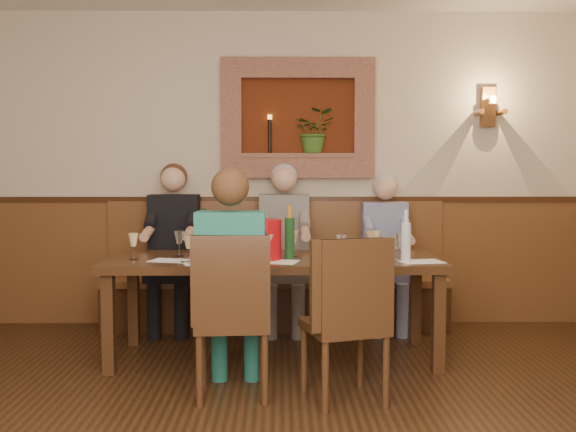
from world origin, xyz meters
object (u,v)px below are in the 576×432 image
Objects in this scene: chair_near_right at (345,353)px; wine_bottle_green_b at (205,236)px; person_bench_mid at (284,262)px; person_bench_right at (385,266)px; wine_bottle_green_a at (290,237)px; dining_table at (274,267)px; chair_near_left at (232,349)px; person_chair_front at (232,302)px; spittoon_bucket at (264,240)px; bench at (275,290)px; water_bottle at (406,241)px; person_bench_left at (173,262)px.

chair_near_right is 1.52m from wine_bottle_green_b.
person_bench_right is at bearing 0.20° from person_bench_mid.
person_bench_mid is 0.98m from wine_bottle_green_a.
dining_table is 1.66× the size of person_bench_mid.
chair_near_left is at bearing -101.30° from person_bench_mid.
person_bench_mid is at bearing -179.80° from person_bench_right.
chair_near_left is 1.01× the size of chair_near_right.
person_bench_right is (0.88, 0.00, -0.04)m from person_bench_mid.
spittoon_bucket is at bearing 75.04° from person_chair_front.
person_bench_mid is (0.08, -0.11, 0.27)m from bench.
wine_bottle_green_b is at bearing 116.86° from chair_near_right.
dining_table is 6.18× the size of wine_bottle_green_a.
spittoon_bucket is 0.78× the size of water_bottle.
person_chair_front is at bearing -107.93° from dining_table.
water_bottle is at bearing 36.52° from chair_near_right.
chair_near_left is 3.54× the size of spittoon_bucket.
wine_bottle_green_b is (-0.52, 0.13, 0.22)m from dining_table.
water_bottle reaches higher than wine_bottle_green_b.
bench is 7.73× the size of wine_bottle_green_a.
person_bench_mid is at bearing 75.07° from chair_near_left.
person_bench_left is at bearing 149.03° from water_bottle.
bench is at bearing 6.87° from person_bench_left.
person_chair_front is at bearing 154.64° from chair_near_right.
person_bench_right is 3.71× the size of water_bottle.
person_chair_front is (-0.68, 0.11, 0.29)m from chair_near_right.
person_bench_mid is at bearing 85.19° from chair_near_right.
wine_bottle_green_b is (-0.45, 0.24, -0.00)m from spittoon_bucket.
wine_bottle_green_a reaches higher than chair_near_right.
person_bench_mid is (0.08, 0.84, -0.07)m from dining_table.
person_chair_front is at bearing -118.04° from wine_bottle_green_a.
person_bench_mid reaches higher than person_bench_left.
chair_near_left is 1.00m from wine_bottle_green_a.
person_chair_front is at bearing 90.93° from chair_near_left.
chair_near_right is at bearing -52.63° from person_bench_left.
person_bench_right reaches higher than bench.
person_bench_mid is at bearing 84.84° from dining_table.
person_bench_left is 1.40m from wine_bottle_green_a.
wine_bottle_green_a is (0.99, -0.93, 0.31)m from person_bench_left.
wine_bottle_green_a is at bearing -131.98° from person_bench_right.
person_bench_mid is 4.09× the size of wine_bottle_green_b.
person_bench_right reaches higher than wine_bottle_green_a.
person_chair_front reaches higher than spittoon_bucket.
spittoon_bucket is 0.51m from wine_bottle_green_b.
bench is at bearing 78.18° from chair_near_left.
chair_near_left is at bearing -117.38° from wine_bottle_green_a.
person_bench_right is at bearing 56.64° from chair_near_right.
person_bench_right is at bearing 41.34° from dining_table.
chair_near_left is 1.13m from wine_bottle_green_b.
wine_bottle_green_a reaches higher than wine_bottle_green_b.
person_bench_mid is 0.88m from person_bench_right.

